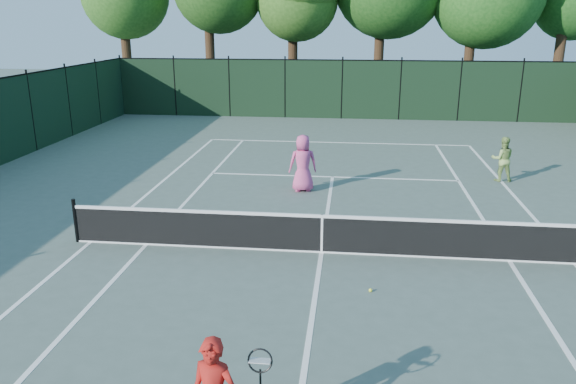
# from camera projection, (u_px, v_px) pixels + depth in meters

# --- Properties ---
(ground) EXTENTS (90.00, 90.00, 0.00)m
(ground) POSITION_uv_depth(u_px,v_px,m) (322.00, 253.00, 12.71)
(ground) COLOR #4A5A51
(ground) RESTS_ON ground
(sideline_doubles_left) EXTENTS (0.10, 23.77, 0.01)m
(sideline_doubles_left) POSITION_uv_depth(u_px,v_px,m) (91.00, 242.00, 13.31)
(sideline_doubles_left) COLOR white
(sideline_doubles_left) RESTS_ON ground
(sideline_doubles_right) EXTENTS (0.10, 23.77, 0.01)m
(sideline_doubles_right) POSITION_uv_depth(u_px,v_px,m) (575.00, 264.00, 12.10)
(sideline_doubles_right) COLOR white
(sideline_doubles_right) RESTS_ON ground
(sideline_singles_left) EXTENTS (0.10, 23.77, 0.01)m
(sideline_singles_left) POSITION_uv_depth(u_px,v_px,m) (146.00, 244.00, 13.16)
(sideline_singles_left) COLOR white
(sideline_singles_left) RESTS_ON ground
(sideline_singles_right) EXTENTS (0.10, 23.77, 0.01)m
(sideline_singles_right) POSITION_uv_depth(u_px,v_px,m) (510.00, 261.00, 12.25)
(sideline_singles_right) COLOR white
(sideline_singles_right) RESTS_ON ground
(baseline_far) EXTENTS (10.97, 0.10, 0.01)m
(baseline_far) POSITION_uv_depth(u_px,v_px,m) (338.00, 143.00, 23.98)
(baseline_far) COLOR white
(baseline_far) RESTS_ON ground
(service_line_far) EXTENTS (8.23, 0.10, 0.01)m
(service_line_far) POSITION_uv_depth(u_px,v_px,m) (333.00, 177.00, 18.78)
(service_line_far) COLOR white
(service_line_far) RESTS_ON ground
(center_service_line) EXTENTS (0.10, 12.80, 0.01)m
(center_service_line) POSITION_uv_depth(u_px,v_px,m) (322.00, 252.00, 12.71)
(center_service_line) COLOR white
(center_service_line) RESTS_ON ground
(tennis_net) EXTENTS (11.69, 0.09, 1.06)m
(tennis_net) POSITION_uv_depth(u_px,v_px,m) (322.00, 233.00, 12.57)
(tennis_net) COLOR black
(tennis_net) RESTS_ON ground
(fence_far) EXTENTS (24.00, 0.05, 3.00)m
(fence_far) POSITION_uv_depth(u_px,v_px,m) (342.00, 90.00, 29.34)
(fence_far) COLOR black
(fence_far) RESTS_ON ground
(player_pink) EXTENTS (0.95, 0.73, 1.75)m
(player_pink) POSITION_uv_depth(u_px,v_px,m) (303.00, 163.00, 17.02)
(player_pink) COLOR #D24A86
(player_pink) RESTS_ON ground
(player_green) EXTENTS (0.71, 0.55, 1.46)m
(player_green) POSITION_uv_depth(u_px,v_px,m) (502.00, 159.00, 18.13)
(player_green) COLOR #87A954
(player_green) RESTS_ON ground
(loose_ball_midcourt) EXTENTS (0.07, 0.07, 0.07)m
(loose_ball_midcourt) POSITION_uv_depth(u_px,v_px,m) (371.00, 290.00, 10.87)
(loose_ball_midcourt) COLOR #EFF632
(loose_ball_midcourt) RESTS_ON ground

